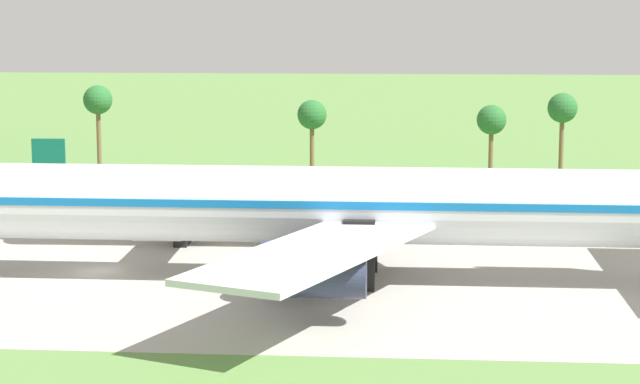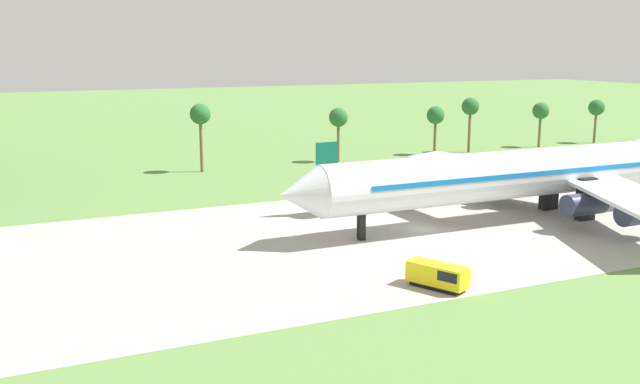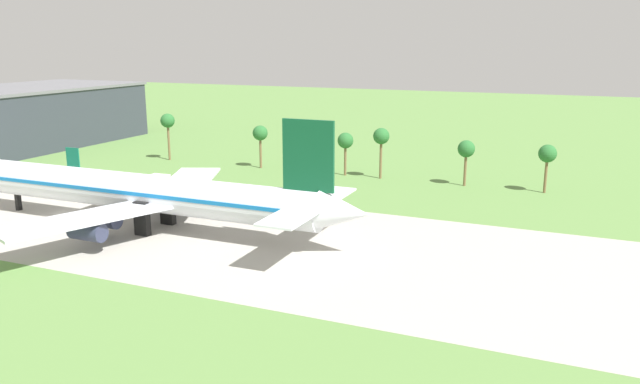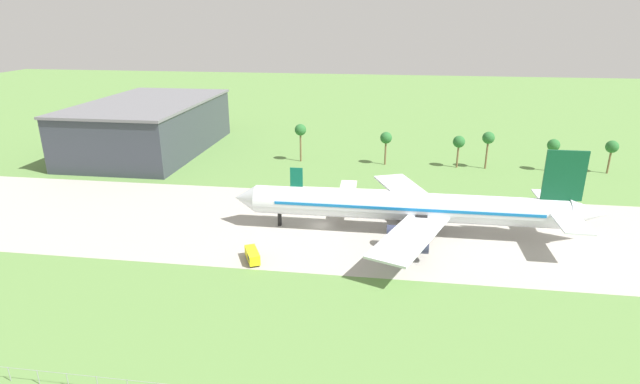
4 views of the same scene
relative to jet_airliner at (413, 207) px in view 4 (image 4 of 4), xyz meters
The scene contains 7 objects.
ground_plane 20.79m from the jet_airliner, behind, with size 600.00×600.00×0.00m, color #5B8442.
taxiway_strip 20.78m from the jet_airliner, behind, with size 320.00×44.00×0.02m.
jet_airliner is the anchor object (origin of this frame).
regional_aircraft 20.21m from the jet_airliner, 140.14° to the left, with size 27.04×24.24×9.64m.
baggage_tug 35.21m from the jet_airliner, 149.53° to the right, with size 4.26×5.95×2.28m.
terminal_building 103.36m from the jet_airliner, 146.52° to the left, with size 36.72×61.20×16.96m.
palm_tree_row 53.96m from the jet_airliner, 72.35° to the left, with size 95.10×3.60×11.95m.
Camera 4 is at (14.29, -100.58, 43.91)m, focal length 28.00 mm.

